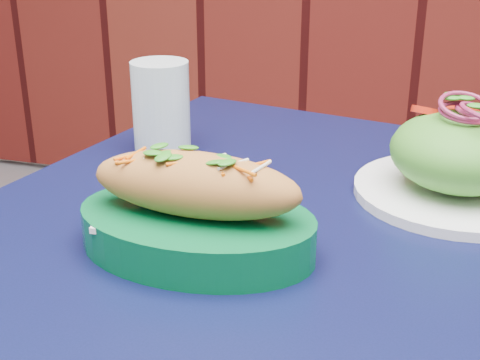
# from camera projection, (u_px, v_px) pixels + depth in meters

# --- Properties ---
(cafe_table) EXTENTS (0.95, 0.95, 0.75)m
(cafe_table) POSITION_uv_depth(u_px,v_px,m) (327.00, 303.00, 0.74)
(cafe_table) COLOR black
(cafe_table) RESTS_ON ground
(banh_mi_basket) EXTENTS (0.24, 0.16, 0.11)m
(banh_mi_basket) POSITION_uv_depth(u_px,v_px,m) (196.00, 211.00, 0.65)
(banh_mi_basket) COLOR #05592C
(banh_mi_basket) RESTS_ON cafe_table
(salad_plate) EXTENTS (0.24, 0.24, 0.12)m
(salad_plate) POSITION_uv_depth(u_px,v_px,m) (460.00, 159.00, 0.77)
(salad_plate) COLOR white
(salad_plate) RESTS_ON cafe_table
(water_glass) EXTENTS (0.08, 0.08, 0.13)m
(water_glass) POSITION_uv_depth(u_px,v_px,m) (161.00, 108.00, 0.91)
(water_glass) COLOR silver
(water_glass) RESTS_ON cafe_table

